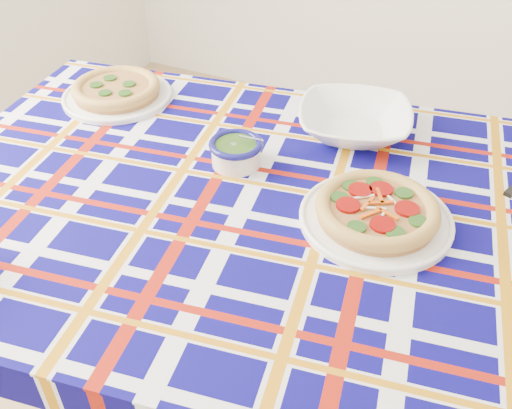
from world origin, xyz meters
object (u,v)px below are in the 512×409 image
at_px(dining_table, 286,233).
at_px(serving_bowl, 354,121).
at_px(pesto_bowl, 236,150).
at_px(main_focaccia_plate, 377,210).

distance_m(dining_table, serving_bowl, 0.39).
bearing_deg(pesto_bowl, dining_table, -28.80).
relative_size(dining_table, serving_bowl, 6.35).
distance_m(main_focaccia_plate, pesto_bowl, 0.39).
bearing_deg(pesto_bowl, main_focaccia_plate, -10.64).
bearing_deg(main_focaccia_plate, serving_bowl, 115.17).
xyz_separation_m(dining_table, serving_bowl, (0.04, 0.37, 0.12)).
xyz_separation_m(pesto_bowl, serving_bowl, (0.22, 0.27, -0.00)).
xyz_separation_m(dining_table, main_focaccia_plate, (0.20, 0.03, 0.12)).
bearing_deg(dining_table, serving_bowl, 74.72).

